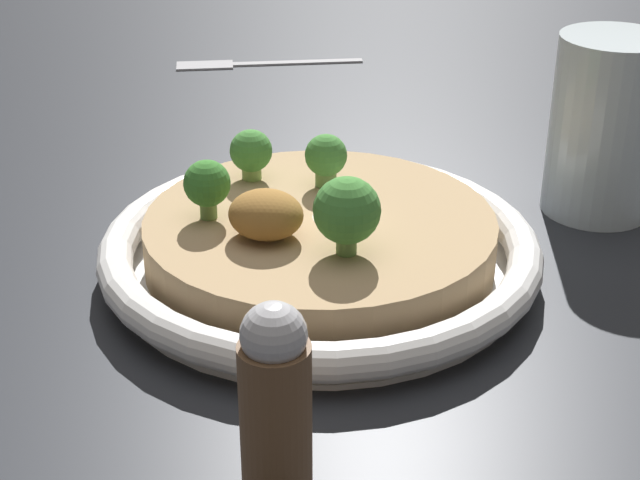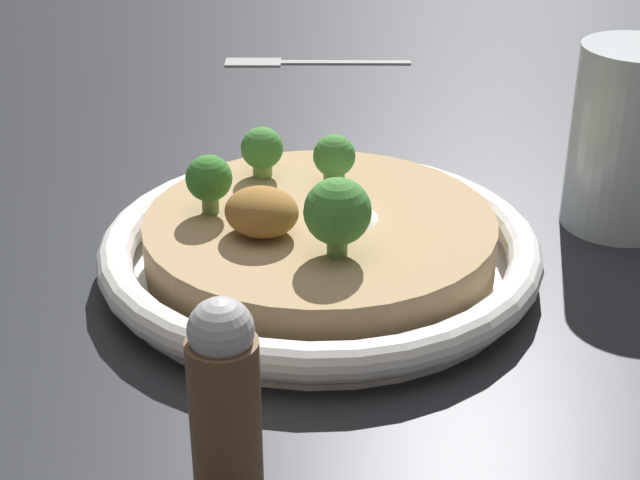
{
  "view_description": "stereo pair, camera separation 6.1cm",
  "coord_description": "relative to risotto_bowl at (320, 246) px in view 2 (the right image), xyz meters",
  "views": [
    {
      "loc": [
        -0.17,
        0.51,
        0.3
      ],
      "look_at": [
        0.0,
        0.0,
        0.02
      ],
      "focal_mm": 55.0,
      "sensor_mm": 36.0,
      "label": 1
    },
    {
      "loc": [
        -0.23,
        0.49,
        0.3
      ],
      "look_at": [
        0.0,
        0.0,
        0.02
      ],
      "focal_mm": 55.0,
      "sensor_mm": 36.0,
      "label": 2
    }
  ],
  "objects": [
    {
      "name": "ground_plane",
      "position": [
        0.0,
        0.0,
        -0.02
      ],
      "size": [
        6.0,
        6.0,
        0.0
      ],
      "primitive_type": "plane",
      "color": "#23262B"
    },
    {
      "name": "risotto_bowl",
      "position": [
        0.0,
        0.0,
        0.0
      ],
      "size": [
        0.27,
        0.27,
        0.04
      ],
      "color": "white",
      "rests_on": "ground_plane"
    },
    {
      "name": "cheese_sprinkle",
      "position": [
        -0.01,
        -0.01,
        0.03
      ],
      "size": [
        0.04,
        0.04,
        0.02
      ],
      "color": "white",
      "rests_on": "risotto_bowl"
    },
    {
      "name": "crispy_onion_garnish",
      "position": [
        0.02,
        0.03,
        0.03
      ],
      "size": [
        0.04,
        0.04,
        0.03
      ],
      "color": "olive",
      "rests_on": "risotto_bowl"
    },
    {
      "name": "broccoli_back",
      "position": [
        -0.03,
        0.04,
        0.05
      ],
      "size": [
        0.04,
        0.04,
        0.05
      ],
      "color": "#668E47",
      "rests_on": "risotto_bowl"
    },
    {
      "name": "broccoli_front",
      "position": [
        0.01,
        -0.05,
        0.04
      ],
      "size": [
        0.03,
        0.03,
        0.04
      ],
      "color": "#668E47",
      "rests_on": "risotto_bowl"
    },
    {
      "name": "broccoli_back_right",
      "position": [
        0.06,
        0.02,
        0.04
      ],
      "size": [
        0.03,
        0.03,
        0.04
      ],
      "color": "#668E47",
      "rests_on": "risotto_bowl"
    },
    {
      "name": "broccoli_front_right",
      "position": [
        0.06,
        -0.04,
        0.04
      ],
      "size": [
        0.03,
        0.03,
        0.03
      ],
      "color": "#84A856",
      "rests_on": "risotto_bowl"
    },
    {
      "name": "drinking_glass",
      "position": [
        -0.15,
        -0.15,
        0.04
      ],
      "size": [
        0.08,
        0.08,
        0.13
      ],
      "color": "silver",
      "rests_on": "ground_plane"
    },
    {
      "name": "fork_utensil",
      "position": [
        0.21,
        -0.38,
        -0.02
      ],
      "size": [
        0.18,
        0.1,
        0.0
      ],
      "rotation": [
        0.0,
        0.0,
        0.44
      ],
      "color": "#B7B7BC",
      "rests_on": "ground_plane"
    },
    {
      "name": "pepper_shaker",
      "position": [
        -0.05,
        0.19,
        0.03
      ],
      "size": [
        0.03,
        0.03,
        0.1
      ],
      "color": "brown",
      "rests_on": "ground_plane"
    }
  ]
}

